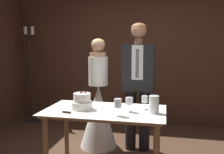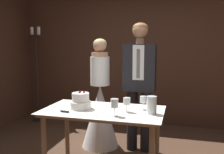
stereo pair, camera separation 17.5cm
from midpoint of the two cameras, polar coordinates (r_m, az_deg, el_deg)
The scene contains 11 objects.
wall_back at distance 4.78m, azimuth 5.87°, elevation 4.65°, with size 5.25×0.12×2.56m, color #472B1E.
cake_table at distance 2.86m, azimuth -3.45°, elevation -9.36°, with size 1.36×0.76×0.77m.
tiered_cake at distance 2.88m, azimuth -8.60°, elevation -5.67°, with size 0.24×0.24×0.21m.
cake_knife at distance 2.72m, azimuth -10.48°, elevation -8.16°, with size 0.46×0.08×0.02m.
wine_glass_near at distance 2.57m, azimuth -0.60°, elevation -6.12°, with size 0.08×0.08×0.18m.
wine_glass_middle at distance 2.85m, azimuth 5.74°, elevation -5.26°, with size 0.07×0.07×0.16m.
wine_glass_far at distance 2.73m, azimuth 2.11°, elevation -5.68°, with size 0.08×0.08×0.16m.
hurricane_candle at distance 2.70m, azimuth 7.74°, elevation -6.35°, with size 0.11×0.11×0.19m.
bride at distance 3.69m, azimuth -4.49°, elevation -7.11°, with size 0.54×0.54×1.59m.
groom at distance 3.49m, azimuth 4.57°, elevation -0.56°, with size 0.44×0.25×1.80m.
candle_stand at distance 5.10m, azimuth -19.02°, elevation 0.06°, with size 0.28×0.28×1.85m.
Camera 1 is at (0.44, -2.57, 1.49)m, focal length 40.00 mm.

